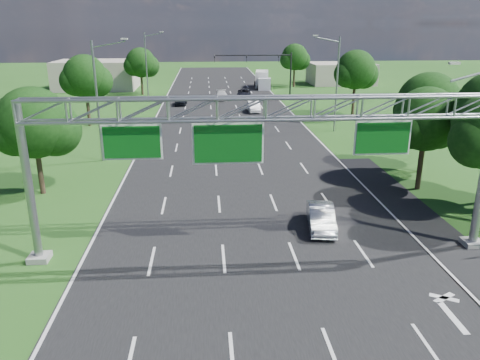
{
  "coord_description": "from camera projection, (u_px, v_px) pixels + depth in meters",
  "views": [
    {
      "loc": [
        -2.52,
        -9.6,
        11.25
      ],
      "look_at": [
        -0.82,
        13.61,
        3.45
      ],
      "focal_mm": 35.0,
      "sensor_mm": 36.0,
      "label": 1
    }
  ],
  "objects": [
    {
      "name": "streetlight_l_near",
      "position": [
        99.0,
        96.0,
        38.64
      ],
      "size": [
        2.97,
        0.22,
        10.16
      ],
      "color": "gray",
      "rests_on": "ground"
    },
    {
      "name": "tree_verge_lc",
      "position": [
        141.0,
        64.0,
        76.58
      ],
      "size": [
        5.76,
        4.8,
        7.62
      ],
      "color": "#2D2116",
      "rests_on": "ground"
    },
    {
      "name": "car_queue_a",
      "position": [
        221.0,
        96.0,
        72.38
      ],
      "size": [
        1.99,
        4.67,
        1.34
      ],
      "primitive_type": "imported",
      "rotation": [
        0.0,
        0.0,
        -0.02
      ],
      "color": "silver",
      "rests_on": "ground"
    },
    {
      "name": "car_queue_d",
      "position": [
        254.0,
        106.0,
        62.64
      ],
      "size": [
        1.61,
        4.34,
        1.42
      ],
      "primitive_type": "imported",
      "rotation": [
        0.0,
        0.0,
        0.02
      ],
      "color": "silver",
      "rests_on": "ground"
    },
    {
      "name": "road",
      "position": [
        236.0,
        158.0,
        41.2
      ],
      "size": [
        18.0,
        180.0,
        0.02
      ],
      "primitive_type": "cube",
      "color": "black",
      "rests_on": "ground"
    },
    {
      "name": "road_flare",
      "position": [
        431.0,
        230.0,
        26.78
      ],
      "size": [
        3.0,
        30.0,
        0.02
      ],
      "primitive_type": "cube",
      "color": "black",
      "rests_on": "ground"
    },
    {
      "name": "tree_verge_rd",
      "position": [
        356.0,
        72.0,
        57.58
      ],
      "size": [
        5.76,
        4.8,
        8.28
      ],
      "color": "#2D2116",
      "rests_on": "ground"
    },
    {
      "name": "streetlight_l_far",
      "position": [
        147.0,
        63.0,
        71.74
      ],
      "size": [
        2.97,
        0.22,
        10.16
      ],
      "color": "gray",
      "rests_on": "ground"
    },
    {
      "name": "tree_verge_lb",
      "position": [
        86.0,
        78.0,
        52.59
      ],
      "size": [
        5.76,
        4.8,
        8.06
      ],
      "color": "#2D2116",
      "rests_on": "ground"
    },
    {
      "name": "car_queue_b",
      "position": [
        244.0,
        93.0,
        75.06
      ],
      "size": [
        2.58,
        4.81,
        1.28
      ],
      "primitive_type": "imported",
      "rotation": [
        0.0,
        0.0,
        -0.1
      ],
      "color": "black",
      "rests_on": "ground"
    },
    {
      "name": "tree_cluster_right",
      "position": [
        473.0,
        120.0,
        30.31
      ],
      "size": [
        9.91,
        14.6,
        8.68
      ],
      "color": "#2D2116",
      "rests_on": "ground"
    },
    {
      "name": "car_queue_c",
      "position": [
        181.0,
        100.0,
        67.87
      ],
      "size": [
        1.67,
        4.0,
        1.35
      ],
      "primitive_type": "imported",
      "rotation": [
        0.0,
        0.0,
        -0.02
      ],
      "color": "black",
      "rests_on": "ground"
    },
    {
      "name": "tree_verge_la",
      "position": [
        35.0,
        126.0,
        31.19
      ],
      "size": [
        5.76,
        4.8,
        7.4
      ],
      "color": "#2D2116",
      "rests_on": "ground"
    },
    {
      "name": "box_truck",
      "position": [
        262.0,
        80.0,
        85.86
      ],
      "size": [
        2.98,
        8.1,
        2.98
      ],
      "rotation": [
        0.0,
        0.0,
        -0.13
      ],
      "color": "silver",
      "rests_on": "ground"
    },
    {
      "name": "silver_sedan",
      "position": [
        321.0,
        217.0,
        26.87
      ],
      "size": [
        1.97,
        4.23,
        1.34
      ],
      "primitive_type": "imported",
      "rotation": [
        0.0,
        0.0,
        -0.14
      ],
      "color": "#B2B8BF",
      "rests_on": "ground"
    },
    {
      "name": "tree_verge_re",
      "position": [
        295.0,
        58.0,
        85.95
      ],
      "size": [
        5.76,
        4.8,
        7.84
      ],
      "color": "#2D2116",
      "rests_on": "ground"
    },
    {
      "name": "building_left",
      "position": [
        97.0,
        75.0,
        84.26
      ],
      "size": [
        14.0,
        10.0,
        5.0
      ],
      "primitive_type": "cube",
      "color": "#A79C8C",
      "rests_on": "ground"
    },
    {
      "name": "traffic_signal",
      "position": [
        269.0,
        65.0,
        73.17
      ],
      "size": [
        12.21,
        0.24,
        7.0
      ],
      "color": "black",
      "rests_on": "ground"
    },
    {
      "name": "streetlight_r_mid",
      "position": [
        335.0,
        80.0,
        49.67
      ],
      "size": [
        2.97,
        0.22,
        10.16
      ],
      "color": "gray",
      "rests_on": "ground"
    },
    {
      "name": "building_right",
      "position": [
        341.0,
        73.0,
        91.41
      ],
      "size": [
        12.0,
        9.0,
        4.0
      ],
      "primitive_type": "cube",
      "color": "#A79C8C",
      "rests_on": "ground"
    },
    {
      "name": "sign_gantry",
      "position": [
        267.0,
        121.0,
        22.01
      ],
      "size": [
        23.5,
        1.0,
        9.56
      ],
      "color": "gray",
      "rests_on": "ground"
    },
    {
      "name": "ground",
      "position": [
        236.0,
        158.0,
        41.2
      ],
      "size": [
        220.0,
        220.0,
        0.0
      ],
      "primitive_type": "plane",
      "color": "#235218",
      "rests_on": "ground"
    }
  ]
}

